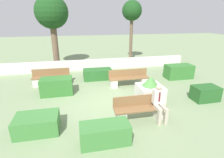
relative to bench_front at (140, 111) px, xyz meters
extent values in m
plane|color=gray|center=(-0.87, 1.55, -0.34)|extent=(60.00, 60.00, 0.00)
cube|color=beige|center=(-0.87, 6.80, 0.02)|extent=(13.41, 0.30, 0.72)
cube|color=brown|center=(0.00, -0.04, 0.11)|extent=(1.94, 0.44, 0.05)
cube|color=brown|center=(0.00, 0.20, 0.33)|extent=(1.94, 0.04, 0.40)
cube|color=beige|center=(-0.74, -0.04, -0.13)|extent=(0.36, 0.40, 0.43)
cube|color=beige|center=(0.74, -0.04, -0.13)|extent=(0.36, 0.40, 0.43)
cube|color=brown|center=(-3.54, 4.24, 0.11)|extent=(1.99, 0.44, 0.05)
cube|color=brown|center=(-3.54, 4.49, 0.33)|extent=(1.99, 0.04, 0.40)
cube|color=beige|center=(-4.31, 4.24, -0.13)|extent=(0.36, 0.40, 0.43)
cube|color=beige|center=(-2.78, 4.24, -0.13)|extent=(0.36, 0.40, 0.43)
cube|color=brown|center=(0.58, 3.23, 0.11)|extent=(2.16, 0.44, 0.05)
cube|color=brown|center=(0.58, 3.47, 0.33)|extent=(2.16, 0.04, 0.40)
cube|color=beige|center=(-0.27, 3.23, -0.13)|extent=(0.36, 0.40, 0.43)
cube|color=beige|center=(1.43, 3.23, -0.13)|extent=(0.36, 0.40, 0.43)
cube|color=#B2A893|center=(0.54, -0.25, 0.20)|extent=(0.14, 0.46, 0.13)
cube|color=#B2A893|center=(0.74, -0.25, 0.20)|extent=(0.14, 0.46, 0.13)
cube|color=#B2A893|center=(0.52, -0.48, -0.04)|extent=(0.11, 0.11, 0.61)
cube|color=#B2A893|center=(0.76, -0.48, -0.04)|extent=(0.11, 0.11, 0.61)
cube|color=beige|center=(0.64, -0.01, 0.53)|extent=(0.38, 0.22, 0.54)
sphere|color=beige|center=(0.64, -0.03, 0.90)|extent=(0.20, 0.20, 0.20)
cube|color=maroon|center=(0.64, -0.13, 0.55)|extent=(0.06, 0.01, 0.35)
cube|color=#3D7A38|center=(-1.47, -0.97, -0.03)|extent=(1.47, 0.67, 0.62)
cube|color=#33702D|center=(3.95, 3.89, 0.07)|extent=(1.61, 0.84, 0.82)
cube|color=#286028|center=(-0.93, 4.70, -0.04)|extent=(1.68, 0.81, 0.62)
cube|color=#3D7A38|center=(-3.52, 0.00, -0.05)|extent=(1.36, 0.89, 0.58)
cube|color=#235623|center=(3.43, 0.90, -0.02)|extent=(1.12, 0.73, 0.65)
cube|color=#33702D|center=(-3.14, 2.96, 0.06)|extent=(1.48, 0.81, 0.81)
cube|color=beige|center=(0.90, 1.22, 0.04)|extent=(1.05, 1.05, 0.77)
cone|color=#47843D|center=(0.90, 1.22, 0.63)|extent=(0.72, 0.72, 0.40)
cylinder|color=brown|center=(-3.55, 8.14, 1.28)|extent=(0.44, 0.44, 3.25)
sphere|color=#194219|center=(-3.55, 8.14, 3.53)|extent=(2.26, 2.26, 2.26)
cylinder|color=brown|center=(2.39, 8.68, 1.46)|extent=(0.25, 0.25, 3.60)
sphere|color=#194219|center=(2.39, 8.68, 3.68)|extent=(1.54, 1.54, 1.54)
camera|label=1|loc=(-2.15, -5.23, 3.21)|focal=28.00mm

